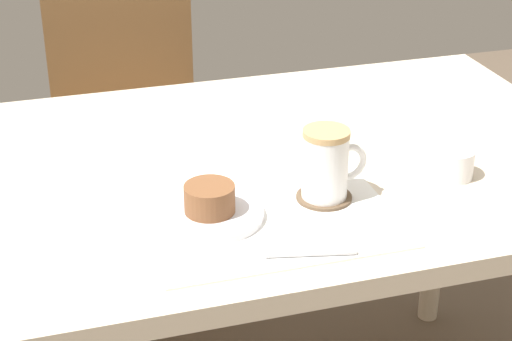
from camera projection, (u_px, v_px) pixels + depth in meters
The scene contains 9 objects.
dining_table at pixel (230, 198), 1.52m from camera, with size 1.36×0.80×0.70m.
wooden_chair at pixel (127, 104), 2.23m from camera, with size 0.44×0.44×0.93m.
placemat at pixel (263, 209), 1.34m from camera, with size 0.38×0.35×0.00m, color white.
pastry_plate at pixel (210, 214), 1.31m from camera, with size 0.17×0.17×0.01m, color white.
pastry at pixel (210, 198), 1.30m from camera, with size 0.08×0.08×0.04m, color brown.
coffee_coaster at pixel (324, 197), 1.37m from camera, with size 0.09×0.09×0.01m, color brown.
coffee_mug at pixel (327, 163), 1.34m from camera, with size 0.11×0.07×0.11m.
teaspoon at pixel (311, 253), 1.21m from camera, with size 0.01×0.01×0.13m, color silver.
sugar_bowl at pixel (453, 163), 1.43m from camera, with size 0.07×0.07×0.05m, color white.
Camera 1 is at (-0.34, -1.29, 1.37)m, focal length 60.00 mm.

